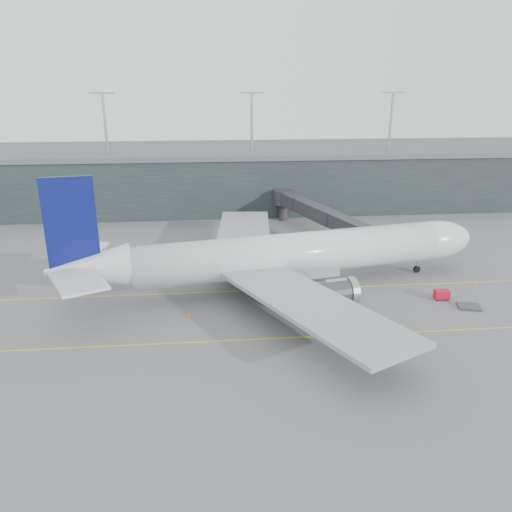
{
  "coord_description": "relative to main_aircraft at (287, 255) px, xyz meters",
  "views": [
    {
      "loc": [
        -5.9,
        -77.12,
        31.33
      ],
      "look_at": [
        1.09,
        -4.0,
        5.85
      ],
      "focal_mm": 35.0,
      "sensor_mm": 36.0,
      "label": 1
    }
  ],
  "objects": [
    {
      "name": "main_aircraft",
      "position": [
        0.0,
        0.0,
        0.0
      ],
      "size": [
        69.74,
        64.66,
        19.64
      ],
      "rotation": [
        0.0,
        0.0,
        0.19
      ],
      "color": "silver",
      "rests_on": "ground"
    },
    {
      "name": "ground",
      "position": [
        -6.2,
        3.1,
        -5.51
      ],
      "size": [
        320.0,
        320.0,
        0.0
      ],
      "primitive_type": "plane",
      "color": "#59595E",
      "rests_on": "ground"
    },
    {
      "name": "cone_nose",
      "position": [
        30.35,
        -2.42,
        -5.19
      ],
      "size": [
        0.41,
        0.41,
        0.65
      ],
      "primitive_type": "cone",
      "color": "#ED5E0D",
      "rests_on": "ground"
    },
    {
      "name": "jet_bridge",
      "position": [
        11.73,
        28.74,
        -0.05
      ],
      "size": [
        17.93,
        46.58,
        7.29
      ],
      "rotation": [
        0.0,
        0.0,
        0.31
      ],
      "color": "#2B2B30",
      "rests_on": "ground"
    },
    {
      "name": "cone_wing_port",
      "position": [
        4.76,
        13.39,
        -5.19
      ],
      "size": [
        0.4,
        0.4,
        0.64
      ],
      "primitive_type": "cone",
      "color": "orange",
      "rests_on": "ground"
    },
    {
      "name": "gse_cart",
      "position": [
        22.84,
        -7.02,
        -4.68
      ],
      "size": [
        2.28,
        1.55,
        1.48
      ],
      "rotation": [
        0.0,
        0.0,
        -0.08
      ],
      "color": "#B60D21",
      "rests_on": "ground"
    },
    {
      "name": "uld_b",
      "position": [
        -8.67,
        14.45,
        -4.58
      ],
      "size": [
        2.2,
        1.88,
        1.78
      ],
      "rotation": [
        0.0,
        0.0,
        -0.18
      ],
      "color": "#3B3A40",
      "rests_on": "ground"
    },
    {
      "name": "baggage_dolly",
      "position": [
        25.59,
        -10.3,
        -5.32
      ],
      "size": [
        3.69,
        3.25,
        0.31
      ],
      "primitive_type": "cube",
      "rotation": [
        0.0,
        0.0,
        -0.26
      ],
      "color": "#37363B",
      "rests_on": "ground"
    },
    {
      "name": "uld_c",
      "position": [
        -6.15,
        13.68,
        -4.49
      ],
      "size": [
        2.64,
        2.43,
        1.94
      ],
      "rotation": [
        0.0,
        0.0,
        -0.43
      ],
      "color": "#3B3A40",
      "rests_on": "ground"
    },
    {
      "name": "taxiline_a",
      "position": [
        -6.2,
        -0.9,
        -5.5
      ],
      "size": [
        160.0,
        0.25,
        0.02
      ],
      "primitive_type": "cube",
      "color": "gold",
      "rests_on": "ground"
    },
    {
      "name": "terminal",
      "position": [
        -6.21,
        61.1,
        2.11
      ],
      "size": [
        240.0,
        36.0,
        29.0
      ],
      "color": "#1E292A",
      "rests_on": "ground"
    },
    {
      "name": "cone_wing_stbd",
      "position": [
        3.88,
        -16.3,
        -5.19
      ],
      "size": [
        0.4,
        0.4,
        0.63
      ],
      "primitive_type": "cone",
      "color": "orange",
      "rests_on": "ground"
    },
    {
      "name": "cone_tail",
      "position": [
        -15.46,
        -9.44,
        -5.12
      ],
      "size": [
        0.48,
        0.48,
        0.77
      ],
      "primitive_type": "cone",
      "color": "#F0470D",
      "rests_on": "ground"
    },
    {
      "name": "taxiline_lead_main",
      "position": [
        -1.2,
        23.1,
        -5.5
      ],
      "size": [
        0.25,
        60.0,
        0.02
      ],
      "primitive_type": "cube",
      "color": "gold",
      "rests_on": "ground"
    },
    {
      "name": "taxiline_b",
      "position": [
        -6.2,
        -16.9,
        -5.5
      ],
      "size": [
        160.0,
        0.25,
        0.02
      ],
      "primitive_type": "cube",
      "color": "gold",
      "rests_on": "ground"
    },
    {
      "name": "uld_a",
      "position": [
        -9.7,
        13.41,
        -4.55
      ],
      "size": [
        2.46,
        2.24,
        1.82
      ],
      "rotation": [
        0.0,
        0.0,
        -0.39
      ],
      "color": "#3B3A40",
      "rests_on": "ground"
    }
  ]
}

